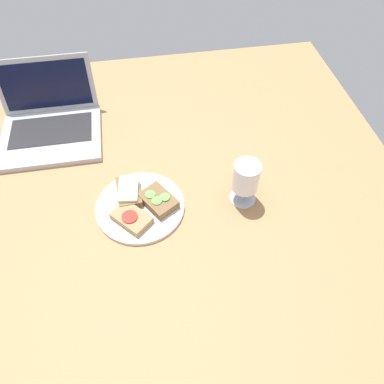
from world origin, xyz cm
name	(u,v)px	position (x,y,z in cm)	size (l,w,h in cm)	color
wooden_table	(171,190)	(0.00, 0.00, 1.50)	(140.00, 140.00, 3.00)	#B27F51
plate	(140,207)	(-9.31, -6.31, 3.55)	(24.67, 24.67, 1.10)	silver
sandwich_with_tomato	(131,218)	(-11.88, -10.84, 5.14)	(11.70, 11.98, 2.38)	#A88456
sandwich_with_cucumber	(158,200)	(-4.13, -6.26, 5.38)	(11.41, 12.40, 2.89)	brown
sandwich_with_cheese	(129,191)	(-11.94, -1.85, 5.52)	(7.02, 11.01, 3.02)	brown
wine_glass	(246,178)	(19.69, -7.87, 11.80)	(7.39, 7.39, 13.63)	white
laptop	(50,124)	(-35.35, 30.25, 6.41)	(31.69, 30.43, 19.69)	#ADAFB5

